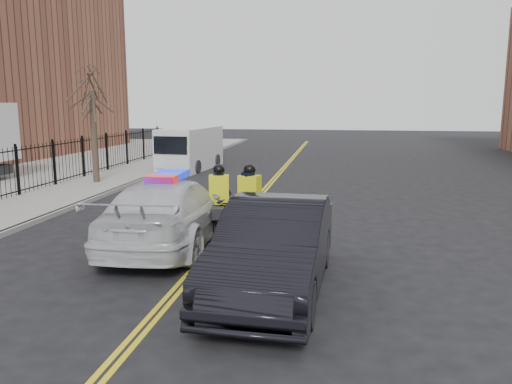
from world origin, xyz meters
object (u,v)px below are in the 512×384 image
object	(u,v)px
dark_sedan	(274,247)
police_cruiser	(169,212)
cargo_van	(190,149)
cyclist_near	(219,212)
cyclist_far	(249,211)

from	to	relation	value
dark_sedan	police_cruiser	bearing A→B (deg)	140.63
cargo_van	cyclist_near	world-z (taller)	cargo_van
cargo_van	cyclist_far	distance (m)	15.01
cargo_van	cyclist_near	size ratio (longest dim) A/B	2.60
cyclist_far	cargo_van	bearing A→B (deg)	126.21
dark_sedan	cargo_van	distance (m)	18.67
police_cruiser	cyclist_far	world-z (taller)	cyclist_far
police_cruiser	cyclist_near	world-z (taller)	cyclist_near
cargo_van	cyclist_near	distance (m)	14.60
dark_sedan	cyclist_far	size ratio (longest dim) A/B	2.55
cargo_van	cyclist_near	xyz separation A→B (m)	(4.99, -13.71, -0.42)
cyclist_near	cyclist_far	world-z (taller)	cyclist_far
police_cruiser	cyclist_far	size ratio (longest dim) A/B	2.85
dark_sedan	cyclist_near	bearing A→B (deg)	120.97
dark_sedan	cargo_van	bearing A→B (deg)	114.36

